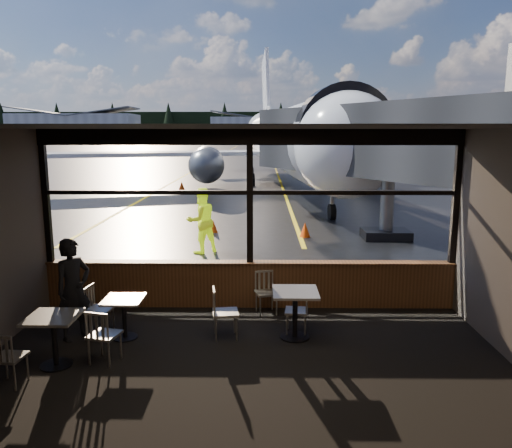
{
  "coord_description": "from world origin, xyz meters",
  "views": [
    {
      "loc": [
        0.24,
        -9.51,
        3.44
      ],
      "look_at": [
        0.1,
        1.0,
        1.5
      ],
      "focal_mm": 35.0,
      "sensor_mm": 36.0,
      "label": 1
    }
  ],
  "objects_px": {
    "passenger": "(73,289)",
    "cone_wing": "(182,186)",
    "chair_left_s": "(9,358)",
    "chair_near_n": "(266,293)",
    "cone_extra": "(213,226)",
    "airliner": "(290,99)",
    "chair_near_w": "(225,313)",
    "chair_mid_w": "(100,310)",
    "chair_near_e": "(296,311)",
    "chair_mid_s": "(105,335)",
    "ground_crew": "(201,220)",
    "jet_bridge": "(375,167)",
    "cafe_table_near": "(295,315)",
    "cafe_table_left": "(55,341)",
    "cone_nose": "(305,230)",
    "cafe_table_mid": "(124,318)"
  },
  "relations": [
    {
      "from": "jet_bridge",
      "to": "chair_near_w",
      "type": "relative_size",
      "value": 12.48
    },
    {
      "from": "jet_bridge",
      "to": "chair_left_s",
      "type": "xyz_separation_m",
      "value": [
        -6.82,
        -8.69,
        -2.0
      ]
    },
    {
      "from": "cone_extra",
      "to": "jet_bridge",
      "type": "bearing_deg",
      "value": -21.57
    },
    {
      "from": "jet_bridge",
      "to": "cone_wing",
      "type": "height_order",
      "value": "jet_bridge"
    },
    {
      "from": "ground_crew",
      "to": "cone_wing",
      "type": "distance_m",
      "value": 16.13
    },
    {
      "from": "chair_near_w",
      "to": "chair_near_n",
      "type": "bearing_deg",
      "value": 140.66
    },
    {
      "from": "cafe_table_left",
      "to": "chair_near_e",
      "type": "xyz_separation_m",
      "value": [
        3.66,
        1.28,
        0.0
      ]
    },
    {
      "from": "cafe_table_near",
      "to": "cone_wing",
      "type": "relative_size",
      "value": 1.58
    },
    {
      "from": "chair_near_e",
      "to": "cone_extra",
      "type": "xyz_separation_m",
      "value": [
        -2.31,
        8.84,
        -0.17
      ]
    },
    {
      "from": "chair_near_n",
      "to": "cone_extra",
      "type": "distance_m",
      "value": 8.11
    },
    {
      "from": "chair_mid_s",
      "to": "chair_left_s",
      "type": "xyz_separation_m",
      "value": [
        -1.09,
        -0.71,
        -0.03
      ]
    },
    {
      "from": "cafe_table_left",
      "to": "cone_wing",
      "type": "relative_size",
      "value": 1.5
    },
    {
      "from": "chair_near_n",
      "to": "passenger",
      "type": "bearing_deg",
      "value": 6.06
    },
    {
      "from": "chair_near_n",
      "to": "chair_left_s",
      "type": "xyz_separation_m",
      "value": [
        -3.54,
        -2.79,
        -0.01
      ]
    },
    {
      "from": "chair_left_s",
      "to": "passenger",
      "type": "height_order",
      "value": "passenger"
    },
    {
      "from": "cafe_table_near",
      "to": "chair_left_s",
      "type": "height_order",
      "value": "cafe_table_near"
    },
    {
      "from": "chair_near_e",
      "to": "cone_nose",
      "type": "bearing_deg",
      "value": 0.18
    },
    {
      "from": "passenger",
      "to": "cone_wing",
      "type": "distance_m",
      "value": 22.04
    },
    {
      "from": "cafe_table_left",
      "to": "cone_wing",
      "type": "bearing_deg",
      "value": 94.46
    },
    {
      "from": "cafe_table_mid",
      "to": "cafe_table_left",
      "type": "height_order",
      "value": "cafe_table_left"
    },
    {
      "from": "airliner",
      "to": "cone_extra",
      "type": "bearing_deg",
      "value": -108.4
    },
    {
      "from": "jet_bridge",
      "to": "chair_near_w",
      "type": "bearing_deg",
      "value": -119.47
    },
    {
      "from": "chair_near_n",
      "to": "chair_mid_s",
      "type": "distance_m",
      "value": 3.21
    },
    {
      "from": "chair_mid_w",
      "to": "chair_near_w",
      "type": "bearing_deg",
      "value": 93.11
    },
    {
      "from": "chair_near_e",
      "to": "chair_mid_s",
      "type": "bearing_deg",
      "value": 117.18
    },
    {
      "from": "ground_crew",
      "to": "airliner",
      "type": "bearing_deg",
      "value": -136.87
    },
    {
      "from": "chair_mid_s",
      "to": "passenger",
      "type": "relative_size",
      "value": 0.5
    },
    {
      "from": "chair_left_s",
      "to": "passenger",
      "type": "distance_m",
      "value": 1.69
    },
    {
      "from": "cafe_table_left",
      "to": "cone_nose",
      "type": "relative_size",
      "value": 1.61
    },
    {
      "from": "chair_near_e",
      "to": "cone_extra",
      "type": "distance_m",
      "value": 9.13
    },
    {
      "from": "chair_near_e",
      "to": "cone_wing",
      "type": "bearing_deg",
      "value": 20.13
    },
    {
      "from": "jet_bridge",
      "to": "cafe_table_near",
      "type": "relative_size",
      "value": 13.23
    },
    {
      "from": "chair_near_w",
      "to": "chair_mid_w",
      "type": "bearing_deg",
      "value": -102.49
    },
    {
      "from": "chair_near_w",
      "to": "chair_mid_s",
      "type": "relative_size",
      "value": 1.02
    },
    {
      "from": "chair_near_e",
      "to": "chair_left_s",
      "type": "distance_m",
      "value": 4.46
    },
    {
      "from": "cafe_table_near",
      "to": "cone_nose",
      "type": "bearing_deg",
      "value": 84.05
    },
    {
      "from": "ground_crew",
      "to": "chair_left_s",
      "type": "bearing_deg",
      "value": 41.91
    },
    {
      "from": "airliner",
      "to": "chair_mid_w",
      "type": "relative_size",
      "value": 42.01
    },
    {
      "from": "chair_mid_s",
      "to": "ground_crew",
      "type": "relative_size",
      "value": 0.46
    },
    {
      "from": "chair_mid_s",
      "to": "chair_left_s",
      "type": "height_order",
      "value": "chair_mid_s"
    },
    {
      "from": "cone_nose",
      "to": "cone_extra",
      "type": "height_order",
      "value": "cone_nose"
    },
    {
      "from": "passenger",
      "to": "cone_nose",
      "type": "relative_size",
      "value": 3.52
    },
    {
      "from": "cafe_table_left",
      "to": "cone_extra",
      "type": "relative_size",
      "value": 1.75
    },
    {
      "from": "cafe_table_left",
      "to": "chair_mid_w",
      "type": "height_order",
      "value": "chair_mid_w"
    },
    {
      "from": "cone_nose",
      "to": "chair_near_w",
      "type": "bearing_deg",
      "value": -103.79
    },
    {
      "from": "chair_near_n",
      "to": "ground_crew",
      "type": "xyz_separation_m",
      "value": [
        -1.84,
        4.96,
        0.53
      ]
    },
    {
      "from": "ground_crew",
      "to": "passenger",
      "type": "bearing_deg",
      "value": 41.57
    },
    {
      "from": "airliner",
      "to": "chair_near_w",
      "type": "distance_m",
      "value": 24.24
    },
    {
      "from": "chair_left_s",
      "to": "cone_extra",
      "type": "height_order",
      "value": "chair_left_s"
    },
    {
      "from": "cafe_table_near",
      "to": "cone_wing",
      "type": "xyz_separation_m",
      "value": [
        -5.42,
        21.9,
        -0.15
      ]
    }
  ]
}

